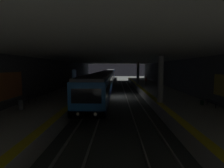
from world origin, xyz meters
The scene contains 21 objects.
ground_plane centered at (0.00, 0.00, 0.00)m, with size 120.00×120.00×0.00m, color #383A38.
track_left centered at (0.00, -2.20, 0.08)m, with size 60.00×1.53×0.16m.
track_right centered at (0.00, 2.20, 0.08)m, with size 60.00×1.53×0.16m.
platform_left centered at (0.00, -6.55, 0.53)m, with size 60.00×5.30×1.06m.
platform_right centered at (0.00, 6.55, 0.53)m, with size 60.00×5.30×1.06m.
wall_left centered at (0.00, -9.45, 2.80)m, with size 60.00×0.56×5.60m.
wall_right centered at (0.00, 9.45, 2.80)m, with size 60.00×0.56×5.60m.
ceiling_slab centered at (0.00, 0.00, 5.80)m, with size 60.00×19.40×0.40m.
pillar_near centered at (-8.69, -4.35, 3.33)m, with size 0.56×0.56×4.55m.
pillar_far centered at (8.67, -4.35, 3.33)m, with size 0.56×0.56×4.55m.
metro_train centered at (17.41, 2.20, 2.03)m, with size 61.22×2.83×3.49m.
bench_left_near centered at (-10.39, -8.53, 1.57)m, with size 1.70×0.47×0.86m.
bench_left_mid centered at (9.34, -8.53, 1.57)m, with size 1.70×0.47×0.86m.
bench_right_near centered at (-8.89, 8.53, 1.57)m, with size 1.70×0.47×0.86m.
bench_right_mid centered at (-4.42, 8.53, 1.57)m, with size 1.70×0.47×0.86m.
bench_right_far centered at (11.94, 8.53, 1.57)m, with size 1.70×0.47×0.86m.
person_waiting_near centered at (5.90, -5.48, 2.00)m, with size 0.60×0.24×1.73m.
person_walking_mid centered at (10.91, -6.43, 1.97)m, with size 0.60×0.23×1.69m.
suitcase_rolling centered at (6.00, -8.09, 1.35)m, with size 0.39×0.21×0.91m.
backpack_on_floor centered at (-9.78, -7.93, 1.25)m, with size 0.30×0.20×0.40m.
trash_bin centered at (-12.00, 7.80, 1.48)m, with size 0.44×0.44×0.85m.
Camera 1 is at (-25.26, -0.00, 4.51)m, focal length 26.93 mm.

